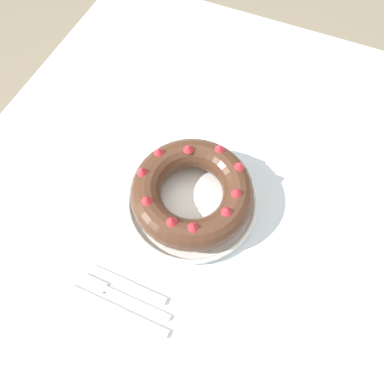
# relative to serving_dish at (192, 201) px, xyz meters

# --- Properties ---
(ground_plane) EXTENTS (8.00, 8.00, 0.00)m
(ground_plane) POSITION_rel_serving_dish_xyz_m (0.01, -0.02, -0.75)
(ground_plane) COLOR gray
(dining_table) EXTENTS (1.43, 1.27, 0.73)m
(dining_table) POSITION_rel_serving_dish_xyz_m (0.01, -0.02, -0.09)
(dining_table) COLOR silver
(dining_table) RESTS_ON ground_plane
(serving_dish) EXTENTS (0.32, 0.32, 0.02)m
(serving_dish) POSITION_rel_serving_dish_xyz_m (0.00, 0.00, 0.00)
(serving_dish) COLOR white
(serving_dish) RESTS_ON dining_table
(bundt_cake) EXTENTS (0.29, 0.29, 0.09)m
(bundt_cake) POSITION_rel_serving_dish_xyz_m (0.00, 0.00, 0.05)
(bundt_cake) COLOR #4C2D1E
(bundt_cake) RESTS_ON serving_dish
(fork) EXTENTS (0.02, 0.22, 0.01)m
(fork) POSITION_rel_serving_dish_xyz_m (-0.27, 0.06, -0.01)
(fork) COLOR white
(fork) RESTS_ON dining_table
(serving_knife) EXTENTS (0.02, 0.24, 0.01)m
(serving_knife) POSITION_rel_serving_dish_xyz_m (-0.30, 0.03, -0.01)
(serving_knife) COLOR white
(serving_knife) RESTS_ON dining_table
(cake_knife) EXTENTS (0.02, 0.19, 0.01)m
(cake_knife) POSITION_rel_serving_dish_xyz_m (-0.24, 0.04, -0.01)
(cake_knife) COLOR white
(cake_knife) RESTS_ON dining_table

